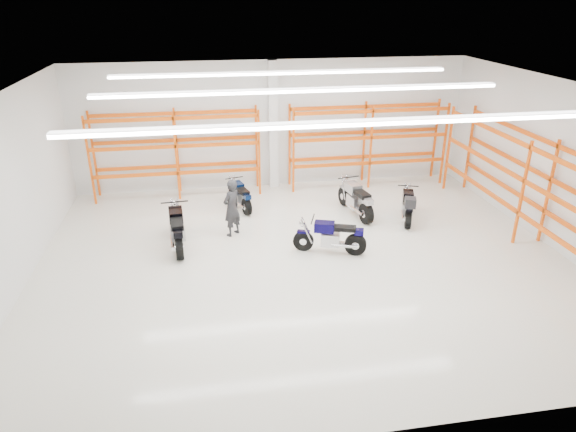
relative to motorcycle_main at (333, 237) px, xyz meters
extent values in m
plane|color=silver|center=(-0.84, -0.27, -0.46)|extent=(14.00, 14.00, 0.00)
cube|color=white|center=(-0.84, 5.73, 1.79)|extent=(14.00, 0.02, 4.50)
cube|color=white|center=(-0.84, -6.27, 1.79)|extent=(14.00, 0.02, 4.50)
cube|color=white|center=(-7.84, -0.27, 1.79)|extent=(0.02, 12.00, 4.50)
cube|color=white|center=(6.16, -0.27, 1.79)|extent=(0.02, 12.00, 4.50)
cube|color=white|center=(-0.84, -0.27, 4.04)|extent=(14.00, 12.00, 0.02)
cube|color=white|center=(-0.84, -3.27, 3.94)|extent=(10.00, 0.22, 0.10)
cube|color=white|center=(-0.84, 0.23, 3.94)|extent=(10.00, 0.22, 0.10)
cube|color=white|center=(-0.84, 3.23, 3.94)|extent=(10.00, 0.22, 0.10)
cylinder|color=black|center=(-0.77, 0.27, -0.18)|extent=(0.58, 0.30, 0.57)
cylinder|color=black|center=(0.58, -0.20, -0.17)|extent=(0.61, 0.36, 0.59)
cylinder|color=silver|center=(-0.77, 0.27, -0.18)|extent=(0.22, 0.19, 0.19)
cylinder|color=silver|center=(0.58, -0.20, -0.17)|extent=(0.26, 0.25, 0.21)
cube|color=#080433|center=(-0.77, 0.27, 0.11)|extent=(0.37, 0.25, 0.06)
cube|color=#B7B7BC|center=(-0.06, 0.03, -0.06)|extent=(0.58, 0.49, 0.36)
cube|color=#A5A5AA|center=(0.28, -0.09, -0.16)|extent=(0.67, 0.33, 0.08)
cube|color=#080433|center=(-0.23, 0.08, 0.30)|extent=(0.61, 0.48, 0.27)
cube|color=black|center=(0.28, -0.09, 0.30)|extent=(0.69, 0.48, 0.11)
cube|color=#080433|center=(0.66, -0.23, 0.22)|extent=(0.30, 0.28, 0.15)
cylinder|color=black|center=(-0.53, 0.19, 0.51)|extent=(0.25, 0.64, 0.03)
sphere|color=silver|center=(-0.80, 0.28, 0.36)|extent=(0.18, 0.18, 0.18)
cylinder|color=silver|center=(0.26, -0.25, -0.16)|extent=(0.70, 0.32, 0.09)
cylinder|color=black|center=(-4.25, 1.98, -0.14)|extent=(0.18, 0.66, 0.66)
cylinder|color=black|center=(-4.13, 0.34, -0.12)|extent=(0.25, 0.69, 0.68)
cylinder|color=silver|center=(-4.25, 1.98, -0.14)|extent=(0.17, 0.23, 0.22)
cylinder|color=silver|center=(-4.13, 0.34, -0.12)|extent=(0.24, 0.26, 0.24)
cube|color=black|center=(-4.25, 1.98, 0.19)|extent=(0.19, 0.40, 0.07)
cube|color=#B7B7BC|center=(-4.19, 1.13, 0.00)|extent=(0.44, 0.60, 0.41)
cube|color=#A5A5AA|center=(-4.16, 0.71, -0.11)|extent=(0.19, 0.77, 0.09)
cube|color=black|center=(-4.20, 1.32, 0.41)|extent=(0.42, 0.64, 0.31)
cube|color=black|center=(-4.16, 0.71, 0.41)|extent=(0.38, 0.74, 0.13)
cube|color=black|center=(-4.12, 0.26, 0.32)|extent=(0.26, 0.30, 0.17)
cylinder|color=black|center=(-4.23, 1.69, 0.65)|extent=(0.76, 0.10, 0.04)
sphere|color=silver|center=(-4.26, 2.02, 0.48)|extent=(0.21, 0.21, 0.21)
cylinder|color=silver|center=(-4.33, 0.66, -0.11)|extent=(0.16, 0.82, 0.10)
cylinder|color=black|center=(-2.43, 4.32, -0.20)|extent=(0.25, 0.54, 0.53)
cylinder|color=black|center=(-2.07, 3.04, -0.19)|extent=(0.30, 0.57, 0.55)
cylinder|color=silver|center=(-2.43, 4.32, -0.20)|extent=(0.17, 0.20, 0.18)
cylinder|color=silver|center=(-2.07, 3.04, -0.19)|extent=(0.22, 0.24, 0.19)
cube|color=#05173E|center=(-2.43, 4.32, 0.07)|extent=(0.21, 0.34, 0.05)
cube|color=#B7B7BC|center=(-2.25, 3.65, -0.09)|extent=(0.43, 0.53, 0.34)
cube|color=#A5A5AA|center=(-2.15, 3.33, -0.18)|extent=(0.27, 0.63, 0.07)
cube|color=#05173E|center=(-2.29, 3.80, 0.25)|extent=(0.43, 0.56, 0.25)
cube|color=black|center=(-2.15, 3.33, 0.25)|extent=(0.42, 0.64, 0.11)
cube|color=#05173E|center=(-2.05, 2.97, 0.17)|extent=(0.25, 0.27, 0.14)
cylinder|color=black|center=(-2.37, 4.09, 0.44)|extent=(0.61, 0.20, 0.03)
sphere|color=silver|center=(-2.44, 4.35, 0.30)|extent=(0.17, 0.17, 0.17)
cylinder|color=silver|center=(-2.28, 3.25, -0.18)|extent=(0.26, 0.66, 0.08)
cylinder|color=black|center=(1.21, 3.29, -0.15)|extent=(0.24, 0.65, 0.63)
cylinder|color=black|center=(1.50, 1.73, -0.14)|extent=(0.31, 0.68, 0.66)
cylinder|color=silver|center=(1.21, 3.29, -0.15)|extent=(0.18, 0.23, 0.21)
cylinder|color=silver|center=(1.50, 1.73, -0.14)|extent=(0.25, 0.27, 0.23)
cube|color=#9C9DA2|center=(1.21, 3.29, 0.17)|extent=(0.22, 0.40, 0.06)
cube|color=#B7B7BC|center=(1.36, 2.48, -0.02)|extent=(0.47, 0.61, 0.40)
cube|color=#A5A5AA|center=(1.43, 2.08, -0.12)|extent=(0.26, 0.75, 0.08)
cube|color=#9C9DA2|center=(1.33, 2.67, 0.38)|extent=(0.46, 0.65, 0.30)
cube|color=black|center=(1.43, 2.08, 0.38)|extent=(0.44, 0.74, 0.13)
cube|color=#9C9DA2|center=(1.51, 1.65, 0.30)|extent=(0.28, 0.31, 0.17)
cylinder|color=black|center=(1.26, 3.02, 0.62)|extent=(0.74, 0.17, 0.04)
sphere|color=silver|center=(1.20, 3.33, 0.45)|extent=(0.20, 0.20, 0.20)
cylinder|color=silver|center=(1.28, 2.01, -0.12)|extent=(0.24, 0.80, 0.10)
cylinder|color=black|center=(3.10, 2.51, -0.18)|extent=(0.29, 0.56, 0.56)
cylinder|color=black|center=(2.65, 1.19, -0.18)|extent=(0.35, 0.60, 0.58)
cylinder|color=silver|center=(3.10, 2.51, -0.18)|extent=(0.18, 0.22, 0.19)
cylinder|color=silver|center=(2.65, 1.19, -0.18)|extent=(0.24, 0.25, 0.20)
cube|color=black|center=(3.10, 2.51, 0.09)|extent=(0.24, 0.36, 0.06)
cube|color=#B7B7BC|center=(2.86, 1.82, -0.07)|extent=(0.47, 0.56, 0.35)
cube|color=#A5A5AA|center=(2.75, 1.49, -0.17)|extent=(0.32, 0.65, 0.07)
cube|color=black|center=(2.92, 1.98, 0.28)|extent=(0.47, 0.59, 0.26)
cube|color=black|center=(2.75, 1.49, 0.28)|extent=(0.46, 0.67, 0.11)
cube|color=black|center=(2.62, 1.12, 0.20)|extent=(0.27, 0.29, 0.15)
cylinder|color=black|center=(3.02, 2.28, 0.48)|extent=(0.63, 0.24, 0.03)
sphere|color=silver|center=(3.11, 2.54, 0.33)|extent=(0.18, 0.18, 0.18)
cylinder|color=silver|center=(2.60, 1.50, -0.17)|extent=(0.31, 0.69, 0.08)
cube|color=black|center=(2.59, 1.02, 0.45)|extent=(0.41, 0.44, 0.28)
imported|color=black|center=(-2.62, 1.61, 0.39)|extent=(0.73, 0.73, 1.71)
cube|color=white|center=(-0.84, 5.55, 1.79)|extent=(0.32, 0.32, 4.50)
cube|color=#DE4E02|center=(-7.04, 5.61, 1.04)|extent=(0.07, 0.07, 3.00)
cube|color=#DE4E02|center=(-7.04, 4.81, 1.04)|extent=(0.07, 0.07, 3.00)
cube|color=#DE4E02|center=(-4.24, 5.61, 1.04)|extent=(0.07, 0.07, 3.00)
cube|color=#DE4E02|center=(-4.24, 4.81, 1.04)|extent=(0.07, 0.07, 3.00)
cube|color=#DE4E02|center=(-1.44, 5.61, 1.04)|extent=(0.07, 0.07, 3.00)
cube|color=#DE4E02|center=(-1.44, 4.81, 1.04)|extent=(0.07, 0.07, 3.00)
cube|color=#DE4E02|center=(-4.24, 5.61, 0.47)|extent=(5.60, 0.07, 0.12)
cube|color=#DE4E02|center=(-4.24, 4.81, 0.47)|extent=(5.60, 0.07, 0.12)
cube|color=#DE4E02|center=(-4.24, 5.61, 1.41)|extent=(5.60, 0.07, 0.12)
cube|color=#DE4E02|center=(-4.24, 4.81, 1.41)|extent=(5.60, 0.07, 0.12)
cube|color=#DE4E02|center=(-4.24, 5.61, 2.35)|extent=(5.60, 0.07, 0.12)
cube|color=#DE4E02|center=(-4.24, 4.81, 2.35)|extent=(5.60, 0.07, 0.12)
cube|color=#DE4E02|center=(-0.24, 5.61, 1.04)|extent=(0.07, 0.07, 3.00)
cube|color=#DE4E02|center=(-0.24, 4.81, 1.04)|extent=(0.07, 0.07, 3.00)
cube|color=#DE4E02|center=(2.56, 5.61, 1.04)|extent=(0.07, 0.07, 3.00)
cube|color=#DE4E02|center=(2.56, 4.81, 1.04)|extent=(0.07, 0.07, 3.00)
cube|color=#DE4E02|center=(5.36, 5.61, 1.04)|extent=(0.07, 0.07, 3.00)
cube|color=#DE4E02|center=(5.36, 4.81, 1.04)|extent=(0.07, 0.07, 3.00)
cube|color=#DE4E02|center=(2.56, 5.61, 0.47)|extent=(5.60, 0.07, 0.12)
cube|color=#DE4E02|center=(2.56, 4.81, 0.47)|extent=(5.60, 0.07, 0.12)
cube|color=#DE4E02|center=(2.56, 5.61, 1.41)|extent=(5.60, 0.07, 0.12)
cube|color=#DE4E02|center=(2.56, 4.81, 1.41)|extent=(5.60, 0.07, 0.12)
cube|color=#DE4E02|center=(2.56, 5.61, 2.35)|extent=(5.60, 0.07, 0.12)
cube|color=#DE4E02|center=(2.56, 4.81, 2.35)|extent=(5.60, 0.07, 0.12)
cube|color=#DE4E02|center=(6.04, -0.27, 1.04)|extent=(0.07, 0.07, 3.00)
cube|color=#DE4E02|center=(5.24, -0.27, 1.04)|extent=(0.07, 0.07, 3.00)
cube|color=#DE4E02|center=(6.04, 4.23, 1.04)|extent=(0.07, 0.07, 3.00)
cube|color=#DE4E02|center=(5.24, 4.23, 1.04)|extent=(0.07, 0.07, 3.00)
cube|color=#DE4E02|center=(6.04, -0.27, 0.47)|extent=(0.07, 9.00, 0.12)
cube|color=#DE4E02|center=(5.24, -0.27, 0.47)|extent=(0.07, 9.00, 0.12)
cube|color=#DE4E02|center=(6.04, -0.27, 1.41)|extent=(0.07, 9.00, 0.12)
cube|color=#DE4E02|center=(5.24, -0.27, 1.41)|extent=(0.07, 9.00, 0.12)
cube|color=#DE4E02|center=(6.04, -0.27, 2.35)|extent=(0.07, 9.00, 0.12)
cube|color=#DE4E02|center=(5.24, -0.27, 2.35)|extent=(0.07, 9.00, 0.12)
camera|label=1|loc=(-3.29, -12.17, 6.11)|focal=32.00mm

